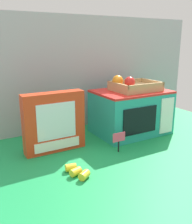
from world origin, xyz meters
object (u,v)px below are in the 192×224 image
food_groups_crate (133,86)px  price_sign (119,139)px  toy_microwave (131,112)px  loose_toy_banana (77,171)px  cookie_set_box (54,122)px

food_groups_crate → price_sign: food_groups_crate is taller
toy_microwave → loose_toy_banana: bearing=-148.8°
food_groups_crate → price_sign: (-0.22, -0.19, -0.21)m
toy_microwave → price_sign: size_ratio=4.19×
loose_toy_banana → toy_microwave: bearing=31.2°
toy_microwave → cookie_set_box: cookie_set_box is taller
price_sign → cookie_set_box: bearing=146.8°
food_groups_crate → price_sign: size_ratio=2.56×
cookie_set_box → toy_microwave: bearing=3.0°
toy_microwave → food_groups_crate: size_ratio=1.64×
toy_microwave → price_sign: toy_microwave is taller
price_sign → loose_toy_banana: (-0.28, -0.10, -0.05)m
food_groups_crate → cookie_set_box: (-0.49, -0.02, -0.13)m
price_sign → loose_toy_banana: size_ratio=0.77×
toy_microwave → food_groups_crate: 0.15m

